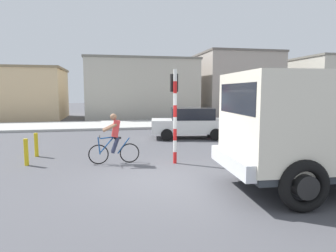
{
  "coord_description": "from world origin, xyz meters",
  "views": [
    {
      "loc": [
        -1.32,
        -8.1,
        2.45
      ],
      "look_at": [
        0.78,
        2.5,
        1.2
      ],
      "focal_mm": 31.68,
      "sensor_mm": 36.0,
      "label": 1
    }
  ],
  "objects_px": {
    "traffic_light_pole": "(175,103)",
    "bollard_near": "(26,152)",
    "car_red_near": "(190,123)",
    "car_white_mid": "(259,118)",
    "truck_foreground": "(335,123)",
    "bollard_far": "(36,145)",
    "cyclist": "(114,139)"
  },
  "relations": [
    {
      "from": "car_red_near",
      "to": "bollard_far",
      "type": "height_order",
      "value": "car_red_near"
    },
    {
      "from": "truck_foreground",
      "to": "car_white_mid",
      "type": "bearing_deg",
      "value": 70.68
    },
    {
      "from": "truck_foreground",
      "to": "car_white_mid",
      "type": "height_order",
      "value": "truck_foreground"
    },
    {
      "from": "truck_foreground",
      "to": "bollard_near",
      "type": "height_order",
      "value": "truck_foreground"
    },
    {
      "from": "car_white_mid",
      "to": "cyclist",
      "type": "bearing_deg",
      "value": -142.24
    },
    {
      "from": "cyclist",
      "to": "car_white_mid",
      "type": "xyz_separation_m",
      "value": [
        9.15,
        7.09,
        -0.05
      ]
    },
    {
      "from": "cyclist",
      "to": "bollard_far",
      "type": "bearing_deg",
      "value": 149.79
    },
    {
      "from": "car_white_mid",
      "to": "bollard_near",
      "type": "height_order",
      "value": "car_white_mid"
    },
    {
      "from": "cyclist",
      "to": "bollard_near",
      "type": "bearing_deg",
      "value": 174.37
    },
    {
      "from": "traffic_light_pole",
      "to": "bollard_near",
      "type": "xyz_separation_m",
      "value": [
        -4.93,
        0.59,
        -1.62
      ]
    },
    {
      "from": "traffic_light_pole",
      "to": "car_white_mid",
      "type": "distance_m",
      "value": 10.33
    },
    {
      "from": "car_red_near",
      "to": "bollard_far",
      "type": "xyz_separation_m",
      "value": [
        -6.95,
        -3.27,
        -0.37
      ]
    },
    {
      "from": "car_red_near",
      "to": "bollard_near",
      "type": "height_order",
      "value": "car_red_near"
    },
    {
      "from": "traffic_light_pole",
      "to": "car_white_mid",
      "type": "xyz_separation_m",
      "value": [
        7.11,
        7.39,
        -1.25
      ]
    },
    {
      "from": "cyclist",
      "to": "truck_foreground",
      "type": "bearing_deg",
      "value": -35.32
    },
    {
      "from": "traffic_light_pole",
      "to": "car_red_near",
      "type": "relative_size",
      "value": 0.76
    },
    {
      "from": "traffic_light_pole",
      "to": "bollard_near",
      "type": "bearing_deg",
      "value": 173.21
    },
    {
      "from": "traffic_light_pole",
      "to": "bollard_near",
      "type": "distance_m",
      "value": 5.22
    },
    {
      "from": "car_white_mid",
      "to": "bollard_near",
      "type": "xyz_separation_m",
      "value": [
        -12.05,
        -6.8,
        -0.37
      ]
    },
    {
      "from": "bollard_near",
      "to": "bollard_far",
      "type": "height_order",
      "value": "same"
    },
    {
      "from": "car_red_near",
      "to": "car_white_mid",
      "type": "height_order",
      "value": "same"
    },
    {
      "from": "car_white_mid",
      "to": "bollard_far",
      "type": "relative_size",
      "value": 4.73
    },
    {
      "from": "truck_foreground",
      "to": "car_white_mid",
      "type": "xyz_separation_m",
      "value": [
        3.81,
        10.87,
        -0.85
      ]
    },
    {
      "from": "traffic_light_pole",
      "to": "bollard_far",
      "type": "distance_m",
      "value": 5.56
    },
    {
      "from": "bollard_far",
      "to": "bollard_near",
      "type": "bearing_deg",
      "value": -90.0
    },
    {
      "from": "traffic_light_pole",
      "to": "bollard_near",
      "type": "height_order",
      "value": "traffic_light_pole"
    },
    {
      "from": "truck_foreground",
      "to": "bollard_near",
      "type": "relative_size",
      "value": 6.15
    },
    {
      "from": "truck_foreground",
      "to": "car_red_near",
      "type": "height_order",
      "value": "truck_foreground"
    },
    {
      "from": "truck_foreground",
      "to": "traffic_light_pole",
      "type": "relative_size",
      "value": 1.73
    },
    {
      "from": "cyclist",
      "to": "car_red_near",
      "type": "relative_size",
      "value": 0.41
    },
    {
      "from": "car_white_mid",
      "to": "truck_foreground",
      "type": "bearing_deg",
      "value": -109.32
    },
    {
      "from": "truck_foreground",
      "to": "traffic_light_pole",
      "type": "bearing_deg",
      "value": 133.47
    }
  ]
}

